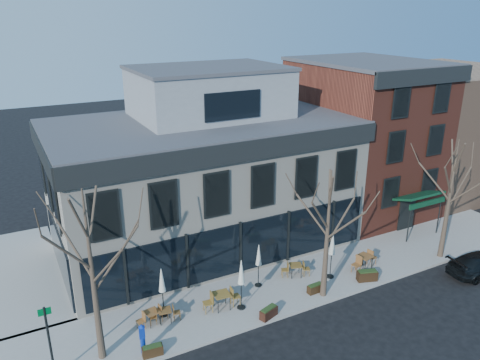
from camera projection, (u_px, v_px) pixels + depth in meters
name	position (u px, v px, depth m)	size (l,w,h in m)	color
ground	(240.00, 277.00, 26.99)	(120.00, 120.00, 0.00)	black
sidewalk_front	(308.00, 279.00, 26.60)	(33.50, 4.70, 0.15)	gray
sidewalk_side	(19.00, 275.00, 27.01)	(4.50, 12.00, 0.15)	gray
corner_building	(203.00, 174.00, 29.62)	(18.39, 10.39, 11.10)	beige
red_brick_building	(362.00, 136.00, 34.90)	(8.20, 11.78, 11.18)	maroon
bg_building	(442.00, 127.00, 40.35)	(12.00, 12.00, 10.00)	#8C664C
tree_corner	(93.00, 276.00, 19.15)	(3.93, 3.98, 7.92)	#382B21
tree_mid	(328.00, 233.00, 23.77)	(3.50, 3.55, 7.04)	#382B21
tree_right	(450.00, 198.00, 27.64)	(3.72, 3.77, 7.48)	#382B21
sign_pole	(49.00, 338.00, 18.76)	(0.50, 0.10, 3.40)	black
call_box	(142.00, 338.00, 20.52)	(0.30, 0.30, 1.49)	#0D30AD
cafe_set_0	(152.00, 316.00, 22.55)	(1.67, 0.76, 0.86)	brown
cafe_set_1	(165.00, 314.00, 22.72)	(1.59, 0.72, 0.81)	brown
cafe_set_2	(222.00, 299.00, 23.70)	(2.03, 0.87, 1.06)	brown
cafe_set_3	(296.00, 269.00, 26.63)	(1.70, 1.01, 0.88)	brown
cafe_set_4	(364.00, 260.00, 27.37)	(2.01, 0.92, 1.03)	brown
umbrella_0	(162.00, 282.00, 22.69)	(0.43, 0.43, 2.68)	black
umbrella_1	(241.00, 275.00, 23.24)	(0.44, 0.44, 2.75)	black
umbrella_2	(259.00, 257.00, 25.23)	(0.40, 0.40, 2.52)	black
umbrella_3	(332.00, 246.00, 25.99)	(0.46, 0.46, 2.84)	black
planter_0	(153.00, 350.00, 20.54)	(0.94, 0.45, 0.51)	#322110
planter_1	(269.00, 312.00, 23.10)	(1.06, 0.69, 0.55)	black
planter_2	(315.00, 288.00, 25.16)	(0.90, 0.40, 0.49)	black
planter_3	(367.00, 275.00, 26.24)	(1.22, 0.79, 0.63)	black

